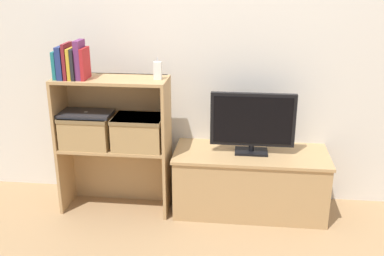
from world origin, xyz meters
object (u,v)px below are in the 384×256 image
baby_monitor (158,70)px  book_charcoal (76,64)px  book_plum (80,60)px  storage_basket_right (139,131)px  book_maroon (68,61)px  tv (253,122)px  book_navy (62,62)px  book_crimson (85,64)px  book_teal (57,65)px  laptop (86,114)px  storage_basket_left (87,129)px  tv_stand (250,181)px  book_mustard (72,63)px

baby_monitor → book_charcoal: bearing=-175.3°
book_charcoal → book_plum: bearing=-0.0°
storage_basket_right → book_charcoal: bearing=-175.9°
book_maroon → storage_basket_right: (0.44, 0.03, -0.47)m
tv → baby_monitor: 0.71m
book_navy → book_crimson: size_ratio=1.04×
book_maroon → book_plum: 0.08m
book_maroon → book_teal: bearing=180.0°
tv → storage_basket_right: size_ratio=1.69×
storage_basket_right → book_navy: bearing=-176.6°
book_charcoal → laptop: book_charcoal is taller
storage_basket_left → tv_stand: bearing=4.3°
tv_stand → book_plum: size_ratio=4.22×
tv_stand → storage_basket_right: storage_basket_right is taller
tv → book_teal: size_ratio=3.15×
book_teal → storage_basket_right: size_ratio=0.54×
book_teal → book_mustard: (0.10, 0.00, 0.01)m
book_mustard → book_plum: bearing=0.0°
book_navy → book_crimson: bearing=0.0°
book_charcoal → laptop: bearing=41.9°
book_maroon → book_charcoal: (0.05, 0.00, -0.02)m
tv_stand → storage_basket_right: size_ratio=3.14×
book_crimson → laptop: book_crimson is taller
book_navy → laptop: size_ratio=0.60×
book_crimson → book_plum: bearing=180.0°
book_mustard → storage_basket_left: 0.46m
book_mustard → baby_monitor: size_ratio=1.39×
laptop → book_maroon: bearing=-161.5°
book_charcoal → baby_monitor: book_charcoal is taller
tv → book_navy: size_ratio=2.69×
book_plum → storage_basket_right: bearing=4.5°
book_maroon → book_plum: (0.08, 0.00, 0.01)m
tv → book_mustard: book_mustard is taller
book_crimson → book_maroon: bearing=180.0°
tv → book_charcoal: book_charcoal is taller
tv_stand → book_crimson: size_ratio=5.20×
book_mustard → book_crimson: book_crimson is taller
laptop → storage_basket_right: bearing=0.0°
book_teal → storage_basket_right: book_teal is taller
book_maroon → storage_basket_left: book_maroon is taller
book_plum → book_crimson: bearing=0.0°
book_plum → baby_monitor: bearing=5.0°
book_teal → book_charcoal: bearing=0.0°
book_navy → baby_monitor: bearing=4.0°
tv_stand → book_crimson: 1.36m
book_mustard → book_plum: (0.05, 0.00, 0.02)m
book_teal → book_plum: 0.16m
book_plum → tv: bearing=5.7°
baby_monitor → storage_basket_left: baby_monitor is taller
tv → baby_monitor: bearing=-173.8°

